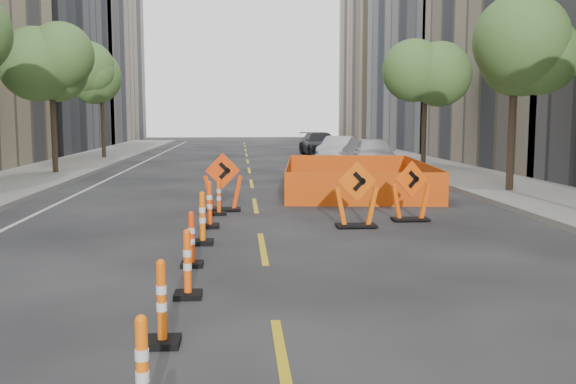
{
  "coord_description": "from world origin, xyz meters",
  "views": [
    {
      "loc": [
        -0.43,
        -8.33,
        2.58
      ],
      "look_at": [
        0.5,
        4.02,
        1.1
      ],
      "focal_mm": 40.0,
      "sensor_mm": 36.0,
      "label": 1
    }
  ],
  "objects": [
    {
      "name": "channelizer_6",
      "position": [
        -1.14,
        6.38,
        0.55
      ],
      "size": [
        0.43,
        0.43,
        1.1
      ],
      "primitive_type": null,
      "color": "#FF450A",
      "rests_on": "ground"
    },
    {
      "name": "chevron_sign_center",
      "position": [
        2.25,
        6.17,
        0.77
      ],
      "size": [
        1.13,
        0.79,
        1.55
      ],
      "primitive_type": null,
      "rotation": [
        0.0,
        0.0,
        0.18
      ],
      "color": "#EC5709",
      "rests_on": "ground"
    },
    {
      "name": "chevron_sign_right",
      "position": [
        3.74,
        6.99,
        0.74
      ],
      "size": [
        1.13,
        0.88,
        1.49
      ],
      "primitive_type": null,
      "rotation": [
        0.0,
        0.0,
        0.33
      ],
      "color": "#FF4F0A",
      "rests_on": "ground"
    },
    {
      "name": "chevron_sign_left",
      "position": [
        -0.9,
        9.03,
        0.79
      ],
      "size": [
        1.16,
        0.84,
        1.58
      ],
      "primitive_type": null,
      "rotation": [
        0.0,
        0.0,
        0.21
      ],
      "color": "#E83D09",
      "rests_on": "ground"
    },
    {
      "name": "channelizer_7",
      "position": [
        -0.98,
        8.29,
        0.48
      ],
      "size": [
        0.38,
        0.38,
        0.97
      ],
      "primitive_type": null,
      "color": "#FF4C0A",
      "rests_on": "ground"
    },
    {
      "name": "channelizer_3",
      "position": [
        -1.18,
        0.64,
        0.5
      ],
      "size": [
        0.39,
        0.39,
        0.99
      ],
      "primitive_type": null,
      "color": "#FF560A",
      "rests_on": "ground"
    },
    {
      "name": "channelizer_2",
      "position": [
        -1.32,
        -1.27,
        0.5
      ],
      "size": [
        0.39,
        0.39,
        0.99
      ],
      "primitive_type": null,
      "color": "#E95809",
      "rests_on": "ground"
    },
    {
      "name": "bld_right_d",
      "position": [
        17.0,
        40.2,
        10.0
      ],
      "size": [
        12.0,
        18.0,
        20.0
      ],
      "primitive_type": "cube",
      "color": "gray",
      "rests_on": "ground"
    },
    {
      "name": "parked_car_near",
      "position": [
        5.94,
        21.75,
        0.8
      ],
      "size": [
        2.49,
        4.89,
        1.6
      ],
      "primitive_type": "imported",
      "rotation": [
        0.0,
        0.0,
        -0.13
      ],
      "color": "#B9B9BB",
      "rests_on": "ground"
    },
    {
      "name": "channelizer_4",
      "position": [
        -1.27,
        2.55,
        0.48
      ],
      "size": [
        0.38,
        0.38,
        0.96
      ],
      "primitive_type": null,
      "color": "#E63C09",
      "rests_on": "ground"
    },
    {
      "name": "channelizer_5",
      "position": [
        -1.19,
        4.47,
        0.54
      ],
      "size": [
        0.42,
        0.42,
        1.08
      ],
      "primitive_type": null,
      "color": "#FF680A",
      "rests_on": "ground"
    },
    {
      "name": "sidewalk_right",
      "position": [
        9.0,
        12.0,
        0.07
      ],
      "size": [
        4.0,
        90.0,
        0.15
      ],
      "primitive_type": "cube",
      "color": "gray",
      "rests_on": "ground"
    },
    {
      "name": "parked_car_far",
      "position": [
        4.78,
        33.36,
        0.76
      ],
      "size": [
        2.54,
        5.37,
        1.51
      ],
      "primitive_type": "imported",
      "rotation": [
        0.0,
        0.0,
        0.08
      ],
      "color": "black",
      "rests_on": "ground"
    },
    {
      "name": "ground_plane",
      "position": [
        0.0,
        0.0,
        0.0
      ],
      "size": [
        140.0,
        140.0,
        0.0
      ],
      "primitive_type": "plane",
      "color": "black"
    },
    {
      "name": "bld_right_e",
      "position": [
        17.0,
        58.6,
        8.0
      ],
      "size": [
        12.0,
        14.0,
        16.0
      ],
      "primitive_type": "cube",
      "color": "tan",
      "rests_on": "ground"
    },
    {
      "name": "tree_l_c",
      "position": [
        -8.4,
        20.0,
        4.53
      ],
      "size": [
        2.8,
        2.8,
        5.95
      ],
      "color": "#382B1E",
      "rests_on": "ground"
    },
    {
      "name": "parked_car_mid",
      "position": [
        5.21,
        28.0,
        0.71
      ],
      "size": [
        3.11,
        4.54,
        1.42
      ],
      "primitive_type": "imported",
      "rotation": [
        0.0,
        0.0,
        -0.42
      ],
      "color": "#ACACB1",
      "rests_on": "ground"
    },
    {
      "name": "tree_l_d",
      "position": [
        -8.4,
        30.0,
        4.53
      ],
      "size": [
        2.8,
        2.8,
        5.95
      ],
      "color": "#382B1E",
      "rests_on": "ground"
    },
    {
      "name": "tree_r_b",
      "position": [
        8.4,
        12.0,
        4.53
      ],
      "size": [
        2.8,
        2.8,
        5.95
      ],
      "color": "#382B1E",
      "rests_on": "ground"
    },
    {
      "name": "bld_left_d",
      "position": [
        -17.0,
        39.2,
        7.0
      ],
      "size": [
        12.0,
        16.0,
        14.0
      ],
      "primitive_type": "cube",
      "color": "#4C4C51",
      "rests_on": "ground"
    },
    {
      "name": "channelizer_1",
      "position": [
        -1.25,
        -3.18,
        0.48
      ],
      "size": [
        0.38,
        0.38,
        0.96
      ],
      "primitive_type": null,
      "color": "#FF640A",
      "rests_on": "ground"
    },
    {
      "name": "bld_left_e",
      "position": [
        -17.0,
        55.6,
        10.0
      ],
      "size": [
        12.0,
        20.0,
        20.0
      ],
      "primitive_type": "cube",
      "color": "gray",
      "rests_on": "ground"
    },
    {
      "name": "tree_r_c",
      "position": [
        8.4,
        22.0,
        4.53
      ],
      "size": [
        2.8,
        2.8,
        5.95
      ],
      "color": "#382B1E",
      "rests_on": "ground"
    },
    {
      "name": "safety_fence",
      "position": [
        3.54,
        13.48,
        0.49
      ],
      "size": [
        5.38,
        8.28,
        0.98
      ],
      "primitive_type": null,
      "rotation": [
        0.0,
        0.0,
        -0.1
      ],
      "color": "#ED470C",
      "rests_on": "ground"
    }
  ]
}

